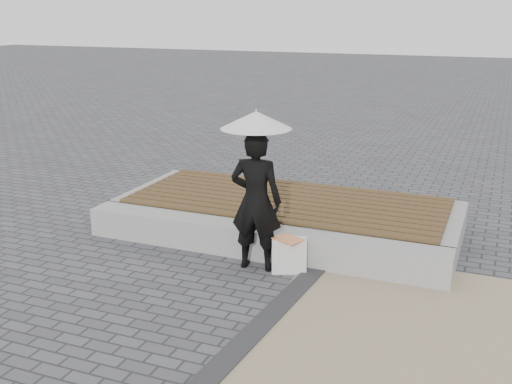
{
  "coord_description": "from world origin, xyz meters",
  "views": [
    {
      "loc": [
        2.88,
        -5.46,
        3.15
      ],
      "look_at": [
        0.14,
        1.21,
        1.0
      ],
      "focal_mm": 43.18,
      "sensor_mm": 36.0,
      "label": 1
    }
  ],
  "objects_px": {
    "woman": "(256,201)",
    "handbag": "(264,216)",
    "parasol": "(256,120)",
    "seating_ledge": "(257,241)",
    "canvas_tote": "(289,255)"
  },
  "relations": [
    {
      "from": "woman",
      "to": "handbag",
      "type": "bearing_deg",
      "value": -83.65
    },
    {
      "from": "parasol",
      "to": "handbag",
      "type": "distance_m",
      "value": 1.48
    },
    {
      "from": "seating_ledge",
      "to": "handbag",
      "type": "xyz_separation_m",
      "value": [
        0.03,
        0.14,
        0.31
      ]
    },
    {
      "from": "seating_ledge",
      "to": "woman",
      "type": "bearing_deg",
      "value": -69.88
    },
    {
      "from": "seating_ledge",
      "to": "parasol",
      "type": "relative_size",
      "value": 4.57
    },
    {
      "from": "woman",
      "to": "parasol",
      "type": "distance_m",
      "value": 1.01
    },
    {
      "from": "canvas_tote",
      "to": "woman",
      "type": "bearing_deg",
      "value": 163.43
    },
    {
      "from": "seating_ledge",
      "to": "canvas_tote",
      "type": "height_order",
      "value": "canvas_tote"
    },
    {
      "from": "seating_ledge",
      "to": "handbag",
      "type": "distance_m",
      "value": 0.35
    },
    {
      "from": "parasol",
      "to": "handbag",
      "type": "height_order",
      "value": "parasol"
    },
    {
      "from": "handbag",
      "to": "canvas_tote",
      "type": "relative_size",
      "value": 0.72
    },
    {
      "from": "parasol",
      "to": "canvas_tote",
      "type": "xyz_separation_m",
      "value": [
        0.43,
        0.03,
        -1.67
      ]
    },
    {
      "from": "woman",
      "to": "handbag",
      "type": "xyz_separation_m",
      "value": [
        -0.11,
        0.53,
        -0.37
      ]
    },
    {
      "from": "handbag",
      "to": "seating_ledge",
      "type": "bearing_deg",
      "value": -104.84
    },
    {
      "from": "seating_ledge",
      "to": "woman",
      "type": "distance_m",
      "value": 0.8
    }
  ]
}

